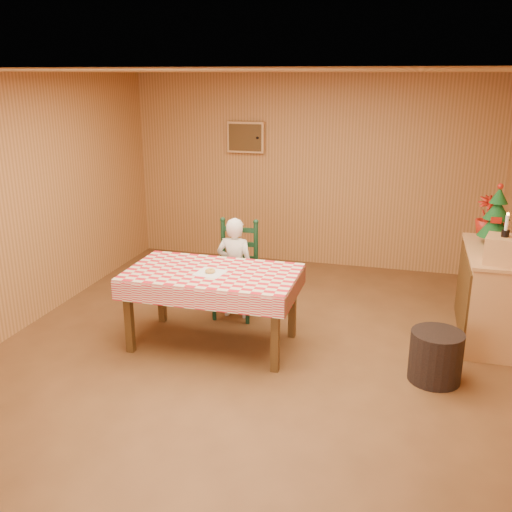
{
  "coord_description": "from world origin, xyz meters",
  "views": [
    {
      "loc": [
        1.35,
        -4.71,
        2.58
      ],
      "look_at": [
        0.0,
        0.2,
        0.95
      ],
      "focal_mm": 40.0,
      "sensor_mm": 36.0,
      "label": 1
    }
  ],
  "objects_px": {
    "seated_child": "(235,268)",
    "storage_bin": "(436,356)",
    "shelf_unit": "(489,294)",
    "christmas_tree": "(497,217)",
    "ladder_chair": "(237,271)",
    "dining_table": "(212,279)",
    "crate": "(503,250)"
  },
  "relations": [
    {
      "from": "ladder_chair",
      "to": "storage_bin",
      "type": "xyz_separation_m",
      "value": [
        2.11,
        -0.94,
        -0.28
      ]
    },
    {
      "from": "ladder_chair",
      "to": "shelf_unit",
      "type": "xyz_separation_m",
      "value": [
        2.63,
        0.1,
        -0.04
      ]
    },
    {
      "from": "seated_child",
      "to": "storage_bin",
      "type": "height_order",
      "value": "seated_child"
    },
    {
      "from": "shelf_unit",
      "to": "crate",
      "type": "xyz_separation_m",
      "value": [
        0.01,
        -0.4,
        0.59
      ]
    },
    {
      "from": "seated_child",
      "to": "storage_bin",
      "type": "relative_size",
      "value": 2.47
    },
    {
      "from": "crate",
      "to": "christmas_tree",
      "type": "bearing_deg",
      "value": 90.0
    },
    {
      "from": "seated_child",
      "to": "crate",
      "type": "relative_size",
      "value": 3.75
    },
    {
      "from": "shelf_unit",
      "to": "crate",
      "type": "distance_m",
      "value": 0.71
    },
    {
      "from": "ladder_chair",
      "to": "seated_child",
      "type": "relative_size",
      "value": 0.96
    },
    {
      "from": "dining_table",
      "to": "seated_child",
      "type": "relative_size",
      "value": 1.47
    },
    {
      "from": "seated_child",
      "to": "christmas_tree",
      "type": "distance_m",
      "value": 2.75
    },
    {
      "from": "seated_child",
      "to": "dining_table",
      "type": "bearing_deg",
      "value": 90.0
    },
    {
      "from": "seated_child",
      "to": "shelf_unit",
      "type": "xyz_separation_m",
      "value": [
        2.63,
        0.16,
        -0.1
      ]
    },
    {
      "from": "shelf_unit",
      "to": "crate",
      "type": "height_order",
      "value": "crate"
    },
    {
      "from": "crate",
      "to": "seated_child",
      "type": "bearing_deg",
      "value": 174.82
    },
    {
      "from": "seated_child",
      "to": "crate",
      "type": "distance_m",
      "value": 2.69
    },
    {
      "from": "storage_bin",
      "to": "christmas_tree",
      "type": "bearing_deg",
      "value": 67.85
    },
    {
      "from": "christmas_tree",
      "to": "storage_bin",
      "type": "relative_size",
      "value": 1.36
    },
    {
      "from": "ladder_chair",
      "to": "seated_child",
      "type": "height_order",
      "value": "seated_child"
    },
    {
      "from": "dining_table",
      "to": "ladder_chair",
      "type": "height_order",
      "value": "ladder_chair"
    },
    {
      "from": "crate",
      "to": "christmas_tree",
      "type": "height_order",
      "value": "christmas_tree"
    },
    {
      "from": "seated_child",
      "to": "crate",
      "type": "bearing_deg",
      "value": 174.82
    },
    {
      "from": "christmas_tree",
      "to": "ladder_chair",
      "type": "bearing_deg",
      "value": -172.36
    },
    {
      "from": "dining_table",
      "to": "storage_bin",
      "type": "relative_size",
      "value": 3.64
    },
    {
      "from": "christmas_tree",
      "to": "shelf_unit",
      "type": "bearing_deg",
      "value": -91.98
    },
    {
      "from": "crate",
      "to": "dining_table",
      "type": "bearing_deg",
      "value": -169.45
    },
    {
      "from": "dining_table",
      "to": "christmas_tree",
      "type": "relative_size",
      "value": 2.67
    },
    {
      "from": "shelf_unit",
      "to": "christmas_tree",
      "type": "relative_size",
      "value": 2.0
    },
    {
      "from": "ladder_chair",
      "to": "storage_bin",
      "type": "relative_size",
      "value": 2.37
    },
    {
      "from": "ladder_chair",
      "to": "christmas_tree",
      "type": "height_order",
      "value": "christmas_tree"
    },
    {
      "from": "storage_bin",
      "to": "crate",
      "type": "bearing_deg",
      "value": 50.65
    },
    {
      "from": "ladder_chair",
      "to": "christmas_tree",
      "type": "bearing_deg",
      "value": 7.64
    }
  ]
}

